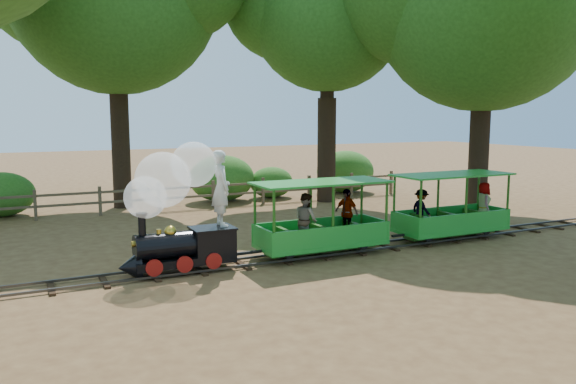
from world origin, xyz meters
name	(u,v)px	position (x,y,z in m)	size (l,w,h in m)	color
ground	(282,260)	(0.00, 0.00, 0.00)	(90.00, 90.00, 0.00)	olive
track	(282,258)	(0.00, 0.00, 0.07)	(22.00, 1.00, 0.10)	#3F3D3A
locomotive	(176,198)	(-2.45, 0.07, 1.63)	(2.50, 1.18, 2.88)	black
carriage_front	(322,224)	(1.08, -0.01, 0.77)	(3.30, 1.35, 1.71)	green
carriage_rear	(451,212)	(5.14, 0.01, 0.75)	(3.30, 1.35, 1.71)	green
oak_ne	(326,5)	(5.47, 7.58, 7.53)	(7.46, 6.57, 10.22)	#2D2116
fence	(187,193)	(0.00, 8.00, 0.58)	(18.10, 0.10, 1.00)	brown
shrub_west	(1,194)	(-5.99, 9.30, 0.75)	(2.16, 1.66, 1.50)	#2D6B1E
shrub_mid_w	(222,178)	(1.79, 9.30, 0.91)	(2.63, 2.02, 1.82)	#2D6B1E
shrub_mid_e	(271,182)	(3.94, 9.30, 0.63)	(1.83, 1.41, 1.27)	#2D6B1E
shrub_east	(345,172)	(7.49, 9.30, 0.92)	(2.65, 2.04, 1.84)	#2D6B1E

